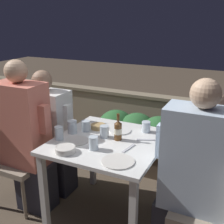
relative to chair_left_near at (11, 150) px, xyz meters
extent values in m
plane|color=brown|center=(0.92, 0.17, -0.53)|extent=(16.00, 16.00, 0.00)
cube|color=gray|center=(0.92, 1.74, -0.19)|extent=(9.00, 0.14, 0.67)
cube|color=gray|center=(0.92, 1.74, 0.17)|extent=(9.00, 0.18, 0.04)
cube|color=white|center=(0.92, 0.17, 0.20)|extent=(0.86, 0.88, 0.03)
cube|color=silver|center=(0.54, -0.22, -0.17)|extent=(0.05, 0.05, 0.71)
cube|color=silver|center=(1.30, -0.22, -0.17)|extent=(0.05, 0.05, 0.71)
cube|color=silver|center=(0.54, 0.56, -0.17)|extent=(0.05, 0.05, 0.71)
cube|color=silver|center=(1.30, 0.56, -0.17)|extent=(0.05, 0.05, 0.71)
cube|color=brown|center=(0.82, 1.08, -0.39)|extent=(0.94, 0.36, 0.28)
ellipsoid|color=#2D6633|center=(0.56, 1.08, -0.07)|extent=(0.42, 0.47, 0.40)
ellipsoid|color=#2D6633|center=(0.82, 1.08, -0.07)|extent=(0.42, 0.47, 0.40)
ellipsoid|color=#2D6633|center=(1.08, 1.08, -0.07)|extent=(0.42, 0.47, 0.40)
cube|color=gray|center=(0.10, 0.00, -0.11)|extent=(0.42, 0.42, 0.05)
cube|color=gray|center=(-0.09, 0.00, 0.14)|extent=(0.06, 0.42, 0.44)
cylinder|color=#7F705B|center=(0.28, -0.18, -0.33)|extent=(0.03, 0.03, 0.39)
cylinder|color=#7F705B|center=(-0.09, 0.18, -0.33)|extent=(0.03, 0.03, 0.39)
cylinder|color=#7F705B|center=(0.28, 0.18, -0.33)|extent=(0.03, 0.03, 0.39)
cube|color=#282833|center=(0.27, 0.00, -0.31)|extent=(0.31, 0.23, 0.44)
cube|color=#E07A66|center=(0.17, 0.00, 0.28)|extent=(0.44, 0.26, 0.73)
cube|color=#E07A66|center=(0.42, 0.00, 0.37)|extent=(0.07, 0.07, 0.24)
sphere|color=tan|center=(0.17, 0.00, 0.74)|extent=(0.19, 0.19, 0.19)
cube|color=gray|center=(0.09, 0.31, -0.11)|extent=(0.42, 0.42, 0.05)
cube|color=gray|center=(-0.09, 0.31, 0.14)|extent=(0.06, 0.42, 0.44)
cylinder|color=#7F705B|center=(-0.09, 0.13, -0.33)|extent=(0.03, 0.03, 0.39)
cylinder|color=#7F705B|center=(0.28, 0.13, -0.33)|extent=(0.03, 0.03, 0.39)
cylinder|color=#7F705B|center=(-0.09, 0.49, -0.33)|extent=(0.03, 0.03, 0.39)
cylinder|color=#7F705B|center=(0.28, 0.49, -0.33)|extent=(0.03, 0.03, 0.39)
cube|color=#282833|center=(0.26, 0.31, -0.31)|extent=(0.33, 0.23, 0.44)
cube|color=white|center=(0.16, 0.31, 0.21)|extent=(0.48, 0.26, 0.60)
cube|color=white|center=(0.41, 0.31, 0.28)|extent=(0.07, 0.07, 0.24)
sphere|color=#99755B|center=(0.16, 0.31, 0.60)|extent=(0.19, 0.19, 0.19)
cube|color=gray|center=(1.71, 0.03, -0.11)|extent=(0.42, 0.42, 0.05)
cylinder|color=#7F705B|center=(1.53, 0.21, -0.33)|extent=(0.03, 0.03, 0.39)
cube|color=silver|center=(1.64, 0.03, 0.27)|extent=(0.47, 0.26, 0.71)
cube|color=silver|center=(1.39, 0.03, 0.35)|extent=(0.07, 0.07, 0.24)
sphere|color=tan|center=(1.64, 0.03, 0.72)|extent=(0.19, 0.19, 0.19)
cube|color=gray|center=(1.74, 0.32, -0.11)|extent=(0.42, 0.42, 0.05)
cylinder|color=#7F705B|center=(1.56, 0.14, -0.33)|extent=(0.03, 0.03, 0.39)
cylinder|color=#7F705B|center=(1.56, 0.50, -0.33)|extent=(0.03, 0.03, 0.39)
cube|color=#282833|center=(1.57, 0.32, -0.31)|extent=(0.29, 0.23, 0.44)
cube|color=navy|center=(1.67, 0.32, 0.20)|extent=(0.41, 0.26, 0.57)
cube|color=navy|center=(1.42, 0.32, 0.27)|extent=(0.07, 0.07, 0.24)
sphere|color=tan|center=(1.67, 0.32, 0.58)|extent=(0.19, 0.19, 0.19)
cylinder|color=brown|center=(0.98, 0.21, 0.28)|extent=(0.06, 0.06, 0.14)
cylinder|color=beige|center=(0.98, 0.21, 0.29)|extent=(0.06, 0.06, 0.05)
cone|color=brown|center=(0.98, 0.21, 0.36)|extent=(0.06, 0.06, 0.03)
cylinder|color=brown|center=(0.98, 0.21, 0.41)|extent=(0.02, 0.02, 0.06)
cylinder|color=silver|center=(0.70, 0.03, 0.22)|extent=(0.19, 0.19, 0.01)
cylinder|color=white|center=(0.93, 0.38, 0.22)|extent=(0.19, 0.19, 0.01)
cylinder|color=silver|center=(1.14, -0.13, 0.22)|extent=(0.23, 0.23, 0.01)
cylinder|color=tan|center=(0.73, 0.35, 0.23)|extent=(0.13, 0.13, 0.04)
torus|color=tan|center=(0.73, 0.35, 0.25)|extent=(0.13, 0.13, 0.01)
cylinder|color=silver|center=(0.73, -0.16, 0.23)|extent=(0.15, 0.15, 0.04)
torus|color=silver|center=(0.73, -0.16, 0.25)|extent=(0.15, 0.15, 0.01)
cylinder|color=silver|center=(0.55, 0.00, 0.27)|extent=(0.07, 0.07, 0.11)
cylinder|color=silver|center=(1.13, 0.46, 0.26)|extent=(0.07, 0.07, 0.09)
cylinder|color=silver|center=(0.86, 0.20, 0.26)|extent=(0.07, 0.07, 0.10)
cylinder|color=silver|center=(0.89, -0.03, 0.26)|extent=(0.07, 0.07, 0.10)
cylinder|color=silver|center=(0.65, 0.26, 0.26)|extent=(0.08, 0.08, 0.09)
cylinder|color=silver|center=(0.57, 0.16, 0.27)|extent=(0.08, 0.08, 0.11)
cube|color=silver|center=(1.13, 0.09, 0.22)|extent=(0.05, 0.17, 0.01)
cube|color=silver|center=(1.20, 0.30, 0.22)|extent=(0.16, 0.08, 0.01)
cylinder|color=#9E5638|center=(-0.32, 1.00, -0.40)|extent=(0.30, 0.30, 0.26)
cylinder|color=#47331E|center=(-0.32, 1.00, -0.15)|extent=(0.04, 0.04, 0.23)
ellipsoid|color=#2D6633|center=(-0.32, 1.00, 0.13)|extent=(0.42, 0.42, 0.38)
camera|label=1|loc=(1.84, -1.70, 1.16)|focal=45.00mm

